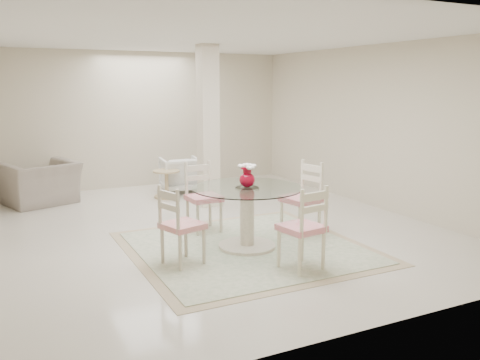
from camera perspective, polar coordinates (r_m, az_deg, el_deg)
name	(u,v)px	position (r m, az deg, el deg)	size (l,w,h in m)	color
ground	(212,227)	(7.46, -3.17, -5.28)	(7.00, 7.00, 0.00)	silver
room_shell	(211,99)	(7.18, -3.33, 9.12)	(6.02, 7.02, 2.71)	beige
column	(208,127)	(8.60, -3.60, 5.99)	(0.30, 0.30, 2.70)	beige
area_rug	(247,248)	(6.50, 0.79, -7.61)	(2.87, 2.87, 0.02)	tan
dining_table	(247,217)	(6.39, 0.79, -4.23)	(1.37, 1.37, 0.79)	#F4E4C9
red_vase	(247,175)	(6.27, 0.85, 0.57)	(0.23, 0.21, 0.30)	#9F041C
dining_chair_east	(305,193)	(7.02, 7.27, -1.41)	(0.52, 0.52, 1.12)	beige
dining_chair_north	(202,191)	(7.15, -4.32, -1.29)	(0.45, 0.45, 1.08)	beige
dining_chair_west	(178,220)	(5.78, -7.00, -4.48)	(0.52, 0.52, 1.03)	beige
dining_chair_south	(306,222)	(5.62, 7.40, -4.71)	(0.49, 0.49, 1.07)	#F1EAC6
recliner_taupe	(41,183)	(9.43, -21.45, -0.34)	(1.13, 0.99, 0.74)	gray
armchair_white	(180,174)	(9.91, -6.72, 0.64)	(0.71, 0.74, 0.67)	white
side_table	(167,185)	(9.41, -8.23, -0.56)	(0.49, 0.49, 0.51)	tan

